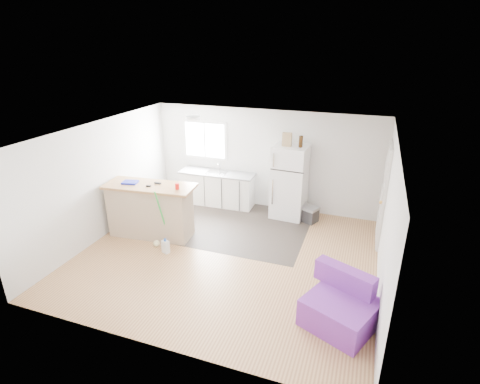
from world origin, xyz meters
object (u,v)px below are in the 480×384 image
object	(u,v)px
cooler	(307,213)
blue_tray	(130,182)
bottle_right	(301,141)
mop	(158,235)
bottle_left	(300,142)
kitchen_cabinets	(217,188)
cleaner_jug	(166,247)
refrigerator	(289,182)
purple_seat	(341,307)
red_cup	(177,186)
peninsula	(151,210)
cardboard_box	(287,140)

from	to	relation	value
cooler	blue_tray	xyz separation A→B (m)	(-3.39, -1.81, 0.97)
bottle_right	blue_tray	bearing A→B (deg)	-148.65
mop	bottle_left	bearing A→B (deg)	54.90
kitchen_cabinets	cooler	size ratio (longest dim) A/B	3.34
kitchen_cabinets	cleaner_jug	size ratio (longest dim) A/B	6.19
refrigerator	bottle_left	bearing A→B (deg)	-11.36
purple_seat	bottle_left	distance (m)	3.84
refrigerator	red_cup	size ratio (longest dim) A/B	14.15
cooler	purple_seat	bearing A→B (deg)	-47.90
kitchen_cabinets	refrigerator	distance (m)	1.89
peninsula	purple_seat	size ratio (longest dim) A/B	1.60
blue_tray	cardboard_box	world-z (taller)	cardboard_box
cleaner_jug	blue_tray	size ratio (longest dim) A/B	1.02
mop	red_cup	distance (m)	1.07
peninsula	mop	bearing A→B (deg)	-50.28
red_cup	cardboard_box	size ratio (longest dim) A/B	0.40
cleaner_jug	cardboard_box	xyz separation A→B (m)	(1.78, 2.38, 1.71)
bottle_left	peninsula	bearing A→B (deg)	-145.87
refrigerator	cleaner_jug	size ratio (longest dim) A/B	5.56
cleaner_jug	bottle_right	xyz separation A→B (m)	(2.09, 2.42, 1.69)
cooler	cardboard_box	world-z (taller)	cardboard_box
kitchen_cabinets	cooler	bearing A→B (deg)	-6.45
peninsula	bottle_right	size ratio (longest dim) A/B	7.65
purple_seat	cleaner_jug	xyz separation A→B (m)	(-3.40, 0.86, -0.14)
mop	cardboard_box	size ratio (longest dim) A/B	4.08
refrigerator	peninsula	bearing A→B (deg)	-139.69
refrigerator	cooler	distance (m)	0.83
cardboard_box	peninsula	bearing A→B (deg)	-142.95
cleaner_jug	mop	distance (m)	0.34
cleaner_jug	mop	bearing A→B (deg)	163.94
cardboard_box	bottle_right	bearing A→B (deg)	6.97
bottle_left	bottle_right	distance (m)	0.03
cleaner_jug	cardboard_box	size ratio (longest dim) A/B	1.02
red_cup	blue_tray	distance (m)	1.07
kitchen_cabinets	cleaner_jug	distance (m)	2.55
mop	peninsula	bearing A→B (deg)	146.94
cardboard_box	blue_tray	bearing A→B (deg)	-146.48
blue_tray	refrigerator	bearing A→B (deg)	33.60
purple_seat	bottle_right	distance (m)	3.86
peninsula	bottle_left	size ratio (longest dim) A/B	7.65
purple_seat	cleaner_jug	size ratio (longest dim) A/B	3.91
refrigerator	cleaner_jug	world-z (taller)	refrigerator
blue_tray	cleaner_jug	bearing A→B (deg)	-26.42
bottle_right	purple_seat	bearing A→B (deg)	-68.17
cooler	mop	world-z (taller)	mop
peninsula	mop	distance (m)	0.63
kitchen_cabinets	bottle_left	xyz separation A→B (m)	(2.04, -0.13, 1.40)
peninsula	kitchen_cabinets	bearing A→B (deg)	65.43
kitchen_cabinets	peninsula	world-z (taller)	peninsula
refrigerator	cleaner_jug	bearing A→B (deg)	-124.05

